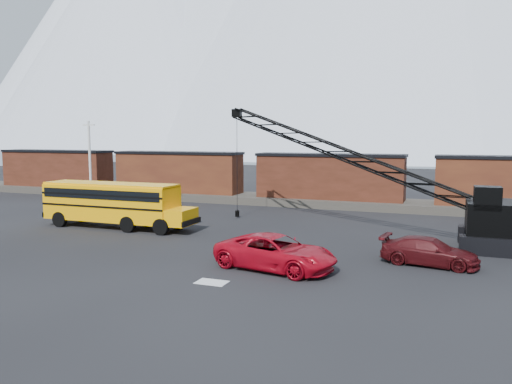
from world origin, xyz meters
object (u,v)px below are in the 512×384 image
at_px(maroon_suv, 429,251).
at_px(red_pickup, 276,252).
at_px(crawler_crane, 347,156).
at_px(school_bus, 115,203).

bearing_deg(maroon_suv, red_pickup, 124.74).
height_order(red_pickup, maroon_suv, red_pickup).
relative_size(red_pickup, maroon_suv, 1.27).
xyz_separation_m(red_pickup, crawler_crane, (1.36, 10.95, 4.34)).
height_order(school_bus, maroon_suv, school_bus).
relative_size(school_bus, crawler_crane, 0.52).
distance_m(school_bus, red_pickup, 15.63).
height_order(school_bus, crawler_crane, crawler_crane).
xyz_separation_m(school_bus, maroon_suv, (21.24, -2.90, -1.10)).
bearing_deg(red_pickup, crawler_crane, 4.13).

